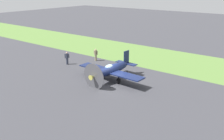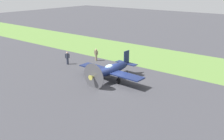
# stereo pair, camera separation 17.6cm
# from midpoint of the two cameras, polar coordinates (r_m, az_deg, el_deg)

# --- Properties ---
(ground_plane) EXTENTS (160.00, 160.00, 0.00)m
(ground_plane) POSITION_cam_midpoint_polar(r_m,az_deg,el_deg) (27.85, 0.51, -2.96)
(ground_plane) COLOR #38383D
(grass_verge) EXTENTS (120.00, 11.00, 0.01)m
(grass_verge) POSITION_cam_midpoint_polar(r_m,az_deg,el_deg) (37.70, 11.61, 2.51)
(grass_verge) COLOR #567A38
(grass_verge) RESTS_ON ground
(airplane_lead) EXTENTS (8.46, 6.71, 3.02)m
(airplane_lead) POSITION_cam_midpoint_polar(r_m,az_deg,el_deg) (28.22, -0.35, 0.07)
(airplane_lead) COLOR #141E47
(airplane_lead) RESTS_ON ground
(ground_crew_chief) EXTENTS (0.62, 0.38, 1.73)m
(ground_crew_chief) POSITION_cam_midpoint_polar(r_m,az_deg,el_deg) (35.90, -3.86, 3.55)
(ground_crew_chief) COLOR #847A5B
(ground_crew_chief) RESTS_ON ground
(ground_crew_mechanic) EXTENTS (0.44, 0.51, 1.73)m
(ground_crew_mechanic) POSITION_cam_midpoint_polar(r_m,az_deg,el_deg) (34.67, -10.34, 2.73)
(ground_crew_mechanic) COLOR #2D3342
(ground_crew_mechanic) RESTS_ON ground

